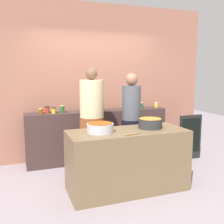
{
  "coord_description": "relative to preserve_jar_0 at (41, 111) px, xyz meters",
  "views": [
    {
      "loc": [
        -1.48,
        -3.69,
        1.72
      ],
      "look_at": [
        0.0,
        0.35,
        1.05
      ],
      "focal_mm": 42.83,
      "sensor_mm": 36.0,
      "label": 1
    }
  ],
  "objects": [
    {
      "name": "chalkboard_sign",
      "position": [
        2.75,
        -0.52,
        -0.58
      ],
      "size": [
        0.48,
        0.05,
        0.87
      ],
      "color": "black",
      "rests_on": "ground"
    },
    {
      "name": "wooden_spoon",
      "position": [
        1.03,
        -1.6,
        -0.13
      ],
      "size": [
        0.24,
        0.08,
        0.02
      ],
      "primitive_type": "cylinder",
      "rotation": [
        1.57,
        0.0,
        4.97
      ],
      "color": "#9E703D",
      "rests_on": "prep_table"
    },
    {
      "name": "ground",
      "position": [
        1.06,
        -1.05,
        -1.02
      ],
      "size": [
        12.0,
        12.0,
        0.0
      ],
      "primitive_type": "plane",
      "color": "gray"
    },
    {
      "name": "preserve_jar_2",
      "position": [
        0.22,
        -0.0,
        0.0
      ],
      "size": [
        0.08,
        0.08,
        0.11
      ],
      "color": "gold",
      "rests_on": "display_shelf"
    },
    {
      "name": "cooking_pot_left",
      "position": [
        0.66,
        -1.32,
        -0.08
      ],
      "size": [
        0.37,
        0.37,
        0.13
      ],
      "color": "#B7B7BC",
      "rests_on": "prep_table"
    },
    {
      "name": "preserve_jar_3",
      "position": [
        0.37,
        0.02,
        0.02
      ],
      "size": [
        0.08,
        0.08,
        0.13
      ],
      "color": "#2B5D2E",
      "rests_on": "display_shelf"
    },
    {
      "name": "cook_in_cap",
      "position": [
        1.38,
        -0.76,
        -0.25
      ],
      "size": [
        0.32,
        0.32,
        1.68
      ],
      "color": "black",
      "rests_on": "ground"
    },
    {
      "name": "preserve_jar_4",
      "position": [
        0.99,
        0.01,
        0.02
      ],
      "size": [
        0.07,
        0.07,
        0.14
      ],
      "color": "olive",
      "rests_on": "display_shelf"
    },
    {
      "name": "preserve_jar_6",
      "position": [
        1.97,
        0.06,
        0.01
      ],
      "size": [
        0.09,
        0.09,
        0.12
      ],
      "color": "#23552A",
      "rests_on": "display_shelf"
    },
    {
      "name": "storefront_wall",
      "position": [
        1.06,
        0.4,
        0.48
      ],
      "size": [
        4.8,
        0.12,
        3.0
      ],
      "primitive_type": "cube",
      "color": "#9D6451",
      "rests_on": "ground"
    },
    {
      "name": "preserve_jar_1",
      "position": [
        0.12,
        0.08,
        0.01
      ],
      "size": [
        0.08,
        0.08,
        0.12
      ],
      "color": "#B43522",
      "rests_on": "display_shelf"
    },
    {
      "name": "preserve_jar_5",
      "position": [
        1.11,
        0.01,
        0.0
      ],
      "size": [
        0.09,
        0.09,
        0.11
      ],
      "color": "brown",
      "rests_on": "display_shelf"
    },
    {
      "name": "cook_with_tongs",
      "position": [
        0.74,
        -0.63,
        -0.22
      ],
      "size": [
        0.4,
        0.4,
        1.76
      ],
      "color": "brown",
      "rests_on": "ground"
    },
    {
      "name": "display_shelf",
      "position": [
        1.06,
        0.05,
        -0.54
      ],
      "size": [
        2.7,
        0.36,
        0.97
      ],
      "primitive_type": "cube",
      "color": "#3E2C29",
      "rests_on": "ground"
    },
    {
      "name": "prep_table",
      "position": [
        1.06,
        -1.35,
        -0.58
      ],
      "size": [
        1.7,
        0.7,
        0.88
      ],
      "primitive_type": "cube",
      "color": "brown",
      "rests_on": "ground"
    },
    {
      "name": "preserve_jar_0",
      "position": [
        0.0,
        0.0,
        0.0
      ],
      "size": [
        0.07,
        0.07,
        0.1
      ],
      "color": "#8A420E",
      "rests_on": "display_shelf"
    },
    {
      "name": "cooking_pot_center",
      "position": [
        1.44,
        -1.31,
        -0.07
      ],
      "size": [
        0.35,
        0.35,
        0.14
      ],
      "color": "#2D2D2D",
      "rests_on": "prep_table"
    },
    {
      "name": "preserve_jar_7",
      "position": [
        2.33,
        0.08,
        0.0
      ],
      "size": [
        0.07,
        0.07,
        0.1
      ],
      "color": "gold",
      "rests_on": "display_shelf"
    }
  ]
}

